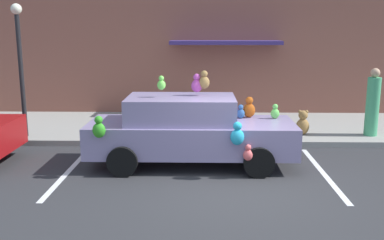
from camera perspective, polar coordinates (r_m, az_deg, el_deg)
ground_plane at (r=8.59m, az=6.11°, el=-8.81°), size 60.00×60.00×0.00m
sidewalk at (r=13.36m, az=4.35°, el=-0.94°), size 24.00×4.00×0.15m
storefront_building at (r=15.18m, az=4.10°, el=12.45°), size 24.00×1.25×6.40m
parking_stripe_front at (r=9.85m, az=16.53°, el=-6.51°), size 0.12×3.60×0.01m
parking_stripe_rear at (r=9.92m, az=-15.58°, el=-6.32°), size 0.12×3.60×0.01m
plush_covered_car at (r=9.78m, az=-0.37°, el=-1.30°), size 4.53×1.99×2.10m
teddy_bear_on_sidewalk at (r=12.42m, az=14.10°, el=-0.40°), size 0.36×0.30×0.68m
street_lamp_post at (r=12.47m, az=-21.33°, el=7.77°), size 0.28×0.28×3.48m
pedestrian_near_shopfront at (r=12.82m, az=22.28°, el=1.90°), size 0.35×0.35×1.82m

